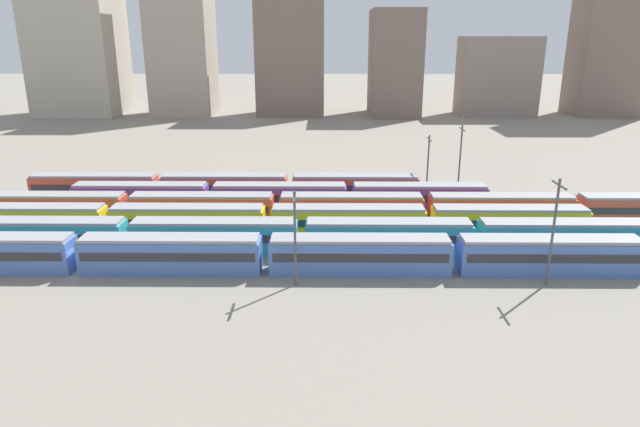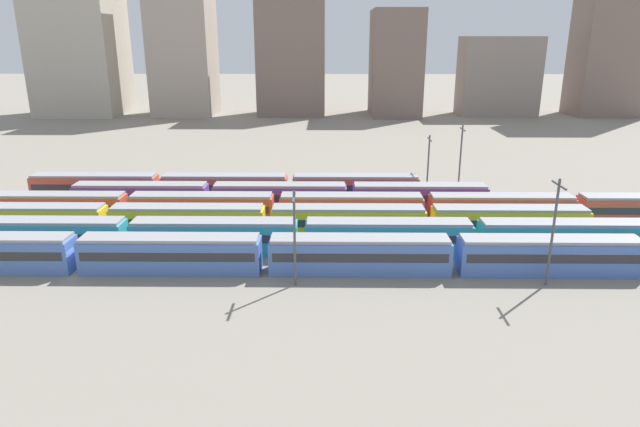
# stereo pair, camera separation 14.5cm
# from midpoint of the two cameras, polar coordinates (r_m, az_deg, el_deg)

# --- Properties ---
(ground_plane) EXTENTS (600.00, 600.00, 0.00)m
(ground_plane) POSITION_cam_midpoint_polar(r_m,az_deg,el_deg) (72.99, -19.53, -1.46)
(ground_plane) COLOR gray
(train_track_0) EXTENTS (112.50, 3.06, 3.75)m
(train_track_0) POSITION_cam_midpoint_polar(r_m,az_deg,el_deg) (57.13, 13.67, -4.14)
(train_track_0) COLOR #4C70BC
(train_track_0) RESTS_ON ground_plane
(train_track_1) EXTENTS (93.60, 3.06, 3.75)m
(train_track_1) POSITION_cam_midpoint_polar(r_m,az_deg,el_deg) (60.91, 7.06, -2.38)
(train_track_1) COLOR teal
(train_track_1) RESTS_ON ground_plane
(train_track_2) EXTENTS (74.70, 3.06, 3.75)m
(train_track_2) POSITION_cam_midpoint_polar(r_m,az_deg,el_deg) (65.79, -5.30, -0.78)
(train_track_2) COLOR yellow
(train_track_2) RESTS_ON ground_plane
(train_track_3) EXTENTS (93.60, 3.06, 3.75)m
(train_track_3) POSITION_cam_midpoint_polar(r_m,az_deg,el_deg) (70.46, 3.27, 0.52)
(train_track_3) COLOR #BC4C38
(train_track_3) RESTS_ON ground_plane
(train_track_4) EXTENTS (55.80, 3.06, 3.75)m
(train_track_4) POSITION_cam_midpoint_polar(r_m,az_deg,el_deg) (75.63, -4.07, 1.71)
(train_track_4) COLOR #6B429E
(train_track_4) RESTS_ON ground_plane
(train_track_5) EXTENTS (55.80, 3.06, 3.75)m
(train_track_5) POSITION_cam_midpoint_polar(r_m,az_deg,el_deg) (81.70, -9.67, 2.71)
(train_track_5) COLOR #BC4C38
(train_track_5) RESTS_ON ground_plane
(catenary_pole_0) EXTENTS (0.24, 3.20, 10.48)m
(catenary_pole_0) POSITION_cam_midpoint_polar(r_m,az_deg,el_deg) (55.76, 22.88, -1.36)
(catenary_pole_0) COLOR #4C4C51
(catenary_pole_0) RESTS_ON ground_plane
(catenary_pole_1) EXTENTS (0.24, 3.20, 8.95)m
(catenary_pole_1) POSITION_cam_midpoint_polar(r_m,az_deg,el_deg) (84.19, 11.09, 5.25)
(catenary_pole_1) COLOR #4C4C51
(catenary_pole_1) RESTS_ON ground_plane
(catenary_pole_2) EXTENTS (0.24, 3.20, 9.31)m
(catenary_pole_2) POSITION_cam_midpoint_polar(r_m,az_deg,el_deg) (51.68, -2.55, -2.08)
(catenary_pole_2) COLOR #4C4C51
(catenary_pole_2) RESTS_ON ground_plane
(catenary_pole_3) EXTENTS (0.24, 3.20, 10.45)m
(catenary_pole_3) POSITION_cam_midpoint_polar(r_m,az_deg,el_deg) (84.85, 14.25, 5.66)
(catenary_pole_3) COLOR #4C4C51
(catenary_pole_3) RESTS_ON ground_plane
(distant_building_0) EXTENTS (23.59, 21.84, 43.58)m
(distant_building_0) POSITION_cam_midpoint_polar(r_m,az_deg,el_deg) (185.86, -23.53, 16.02)
(distant_building_0) COLOR #B2A899
(distant_building_0) RESTS_ON ground_plane
(distant_building_1) EXTENTS (17.53, 17.84, 45.80)m
(distant_building_1) POSITION_cam_midpoint_polar(r_m,az_deg,el_deg) (175.97, -13.93, 17.27)
(distant_building_1) COLOR #A89989
(distant_building_1) RESTS_ON ground_plane
(distant_building_2) EXTENTS (19.85, 14.66, 33.86)m
(distant_building_2) POSITION_cam_midpoint_polar(r_m,az_deg,el_deg) (171.18, -2.94, 15.74)
(distant_building_2) COLOR #7A665B
(distant_building_2) RESTS_ON ground_plane
(distant_building_3) EXTENTS (14.26, 21.22, 30.32)m
(distant_building_3) POSITION_cam_midpoint_polar(r_m,az_deg,el_deg) (172.14, 7.76, 15.03)
(distant_building_3) COLOR #7A665B
(distant_building_3) RESTS_ON ground_plane
(distant_building_4) EXTENTS (22.47, 12.24, 22.79)m
(distant_building_4) POSITION_cam_midpoint_polar(r_m,az_deg,el_deg) (178.61, 17.81, 13.25)
(distant_building_4) COLOR gray
(distant_building_4) RESTS_ON ground_plane
(distant_building_5) EXTENTS (19.78, 14.88, 51.18)m
(distant_building_5) POSITION_cam_midpoint_polar(r_m,az_deg,el_deg) (190.10, 28.00, 16.61)
(distant_building_5) COLOR #7A665B
(distant_building_5) RESTS_ON ground_plane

